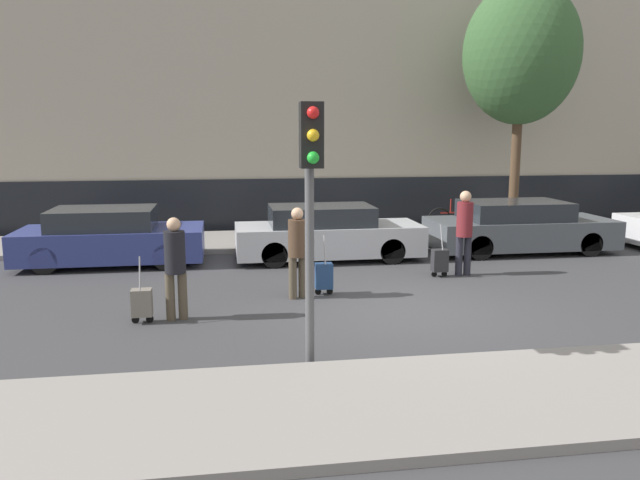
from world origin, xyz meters
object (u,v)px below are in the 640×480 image
object	(u,v)px
parked_car_1	(327,234)
trolley_right	(440,260)
parked_car_0	(110,238)
parked_bicycle	(456,219)
pedestrian_center	(297,247)
bare_tree_near_crossing	(521,54)
pedestrian_left	(175,262)
traffic_light	(311,181)
trolley_left	(142,303)
trolley_center	(324,276)
pedestrian_right	(464,227)
parked_car_2	(518,228)

from	to	relation	value
parked_car_1	trolley_right	xyz separation A→B (m)	(2.05, -2.19, -0.27)
parked_car_0	parked_bicycle	world-z (taller)	parked_car_0
pedestrian_center	bare_tree_near_crossing	xyz separation A→B (m)	(7.09, 5.92, 4.23)
pedestrian_left	traffic_light	distance (m)	3.39
trolley_left	trolley_center	world-z (taller)	trolley_center
pedestrian_left	bare_tree_near_crossing	xyz separation A→B (m)	(9.21, 6.94, 4.23)
trolley_center	parked_bicycle	size ratio (longest dim) A/B	0.64
pedestrian_center	pedestrian_right	size ratio (longest dim) A/B	0.93
parked_car_0	pedestrian_center	distance (m)	5.36
pedestrian_center	bare_tree_near_crossing	world-z (taller)	bare_tree_near_crossing
parked_car_0	trolley_right	bearing A→B (deg)	-18.79
pedestrian_right	traffic_light	distance (m)	6.32
parked_car_0	traffic_light	xyz separation A→B (m)	(3.67, -7.07, 1.82)
trolley_left	trolley_right	size ratio (longest dim) A/B	0.97
parked_car_1	pedestrian_center	size ratio (longest dim) A/B	2.62
pedestrian_left	bare_tree_near_crossing	distance (m)	12.28
pedestrian_left	trolley_center	xyz separation A→B (m)	(2.64, 1.19, -0.60)
bare_tree_near_crossing	trolley_center	bearing A→B (deg)	-138.82
pedestrian_center	parked_bicycle	bearing A→B (deg)	-149.99
traffic_light	pedestrian_left	bearing A→B (deg)	127.90
parked_car_2	pedestrian_center	xyz separation A→B (m)	(-6.13, -3.61, 0.34)
parked_bicycle	bare_tree_near_crossing	bearing A→B (deg)	-12.64
trolley_center	trolley_right	distance (m)	2.86
pedestrian_center	trolley_center	bearing A→B (deg)	179.94
parked_car_1	pedestrian_left	xyz separation A→B (m)	(-3.24, -4.44, 0.34)
parked_car_1	pedestrian_right	distance (m)	3.39
parked_car_0	pedestrian_left	distance (m)	5.00
parked_car_0	pedestrian_right	distance (m)	8.01
pedestrian_left	parked_bicycle	xyz separation A→B (m)	(7.62, 7.29, -0.47)
parked_car_1	trolley_left	world-z (taller)	parked_car_1
pedestrian_left	traffic_light	size ratio (longest dim) A/B	0.50
trolley_center	bare_tree_near_crossing	xyz separation A→B (m)	(6.57, 5.75, 4.83)
pedestrian_left	parked_car_0	bearing A→B (deg)	100.56
trolley_left	parked_bicycle	distance (m)	11.02
trolley_left	traffic_light	world-z (taller)	traffic_light
pedestrian_left	trolley_right	distance (m)	5.79
trolley_right	parked_bicycle	size ratio (longest dim) A/B	0.64
pedestrian_right	parked_bicycle	bearing A→B (deg)	63.95
trolley_right	traffic_light	bearing A→B (deg)	-126.36
parked_car_2	parked_car_1	bearing A→B (deg)	-177.82
parked_car_0	traffic_light	size ratio (longest dim) A/B	1.22
parked_car_1	parked_car_2	bearing A→B (deg)	2.18
pedestrian_left	parked_bicycle	size ratio (longest dim) A/B	0.96
trolley_left	parked_bicycle	world-z (taller)	trolley_left
parked_car_0	trolley_left	size ratio (longest dim) A/B	3.78
trolley_left	pedestrian_right	distance (m)	6.86
pedestrian_right	trolley_center	bearing A→B (deg)	-167.28
trolley_left	trolley_center	distance (m)	3.43
trolley_center	trolley_right	bearing A→B (deg)	21.59
parked_car_2	parked_bicycle	xyz separation A→B (m)	(-0.63, 2.67, -0.13)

